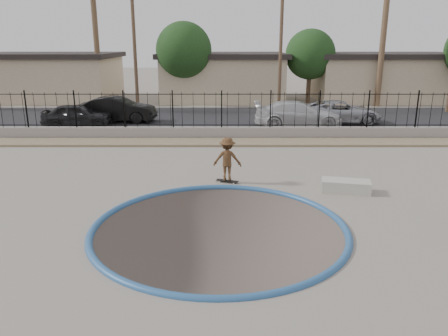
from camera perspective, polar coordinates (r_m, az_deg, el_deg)
ground at (r=24.69m, az=-0.28°, el=2.22°), size 120.00×120.00×2.20m
bowl_pit at (r=12.00m, az=-0.61°, el=-7.87°), size 6.84×6.84×1.80m
coping_ring at (r=12.00m, az=-0.61°, el=-7.87°), size 7.04×7.04×0.20m
rock_strip at (r=21.69m, az=-0.32°, el=3.38°), size 42.00×1.60×0.11m
retaining_wall at (r=22.72m, az=-0.31°, el=4.60°), size 42.00×0.45×0.60m
fence at (r=22.50m, az=-0.31°, el=7.60°), size 40.00×0.04×1.80m
street at (r=29.35m, az=-0.23°, el=6.72°), size 90.00×8.00×0.04m
house_west at (r=41.42m, az=-21.84°, el=11.12°), size 11.60×8.60×3.90m
house_center at (r=38.55m, az=-0.18°, el=11.95°), size 10.60×8.60×3.90m
house_east at (r=40.97m, az=20.21°, el=11.23°), size 12.60×8.60×3.90m
palm_mid at (r=37.38m, az=-16.57°, el=18.41°), size 2.30×2.30×9.30m
palm_right at (r=36.04m, az=20.44°, el=19.21°), size 2.30×2.30×10.30m
utility_pole_left at (r=31.54m, az=-11.62°, el=15.62°), size 1.70×0.24×9.00m
utility_pole_mid at (r=31.18m, az=7.45°, el=16.27°), size 1.70×0.24×9.50m
street_tree_left at (r=35.09m, az=-5.28°, el=15.07°), size 4.32×4.32×6.36m
street_tree_mid at (r=36.61m, az=11.19°, el=14.34°), size 3.96×3.96×5.83m
skater at (r=15.51m, az=0.43°, el=0.84°), size 1.05×0.67×1.55m
skateboard at (r=15.71m, az=0.43°, el=-1.69°), size 0.83×0.48×0.07m
concrete_ledge at (r=15.28m, az=15.63°, el=-2.28°), size 1.71×1.03×0.40m
car_a at (r=27.09m, az=-18.63°, el=6.55°), size 4.11×1.95×1.35m
car_b at (r=28.05m, az=-13.77°, el=7.45°), size 4.78×1.82×1.56m
car_c at (r=26.04m, az=9.65°, el=6.94°), size 5.13×2.19×1.48m
car_d at (r=27.79m, az=14.98°, el=7.10°), size 5.02×2.46×1.37m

